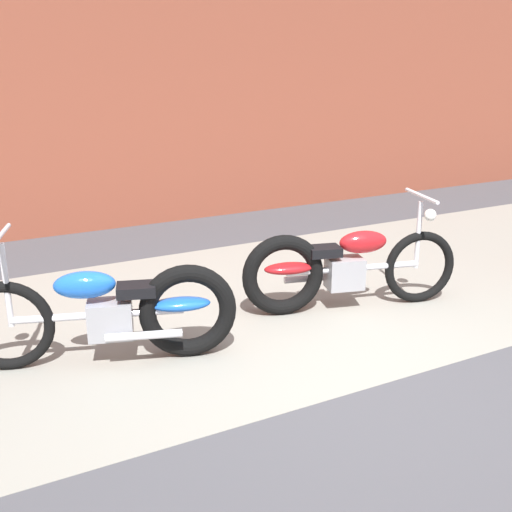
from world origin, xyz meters
The scene contains 5 objects.
ground_plane centered at (0.00, 0.00, 0.00)m, with size 80.00×80.00×0.00m, color #47474C.
sidewalk_slab centered at (0.00, 1.75, 0.00)m, with size 36.00×3.50×0.01m, color gray.
brick_building_wall centered at (0.00, 5.20, 2.87)m, with size 36.00×0.50×5.75m, color brown.
motorcycle_blue centered at (-1.42, 1.19, 0.40)m, with size 1.94×0.85×1.03m.
motorcycle_red centered at (0.56, 1.28, 0.40)m, with size 1.96×0.77×1.03m.
Camera 1 is at (-2.48, -2.96, 2.16)m, focal length 43.22 mm.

